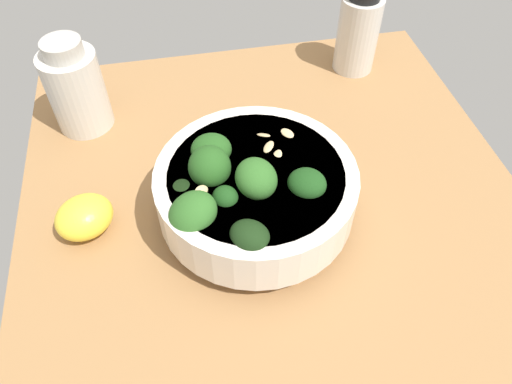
{
  "coord_description": "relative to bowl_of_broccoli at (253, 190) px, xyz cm",
  "views": [
    {
      "loc": [
        -8.98,
        -36.04,
        42.47
      ],
      "look_at": [
        -2.52,
        -3.78,
        4.0
      ],
      "focal_mm": 34.12,
      "sensor_mm": 36.0,
      "label": 1
    }
  ],
  "objects": [
    {
      "name": "bottle_short",
      "position": [
        19.71,
        24.62,
        1.23
      ],
      "size": [
        5.76,
        5.76,
        12.44
      ],
      "color": "beige",
      "rests_on": "ground_plane"
    },
    {
      "name": "lemon_wedge",
      "position": [
        -17.64,
        1.97,
        -2.57
      ],
      "size": [
        7.93,
        7.61,
        4.09
      ],
      "primitive_type": "ellipsoid",
      "rotation": [
        0.0,
        0.0,
        3.63
      ],
      "color": "yellow",
      "rests_on": "ground_plane"
    },
    {
      "name": "ground_plane",
      "position": [
        2.9,
        3.95,
        -6.96
      ],
      "size": [
        56.79,
        56.79,
        4.7
      ],
      "primitive_type": "cube",
      "color": "#996D42"
    },
    {
      "name": "bowl_of_broccoli",
      "position": [
        0.0,
        0.0,
        0.0
      ],
      "size": [
        20.68,
        20.68,
        10.4
      ],
      "color": "silver",
      "rests_on": "ground_plane"
    },
    {
      "name": "bottle_tall",
      "position": [
        -18.24,
        19.62,
        0.93
      ],
      "size": [
        6.93,
        6.93,
        12.05
      ],
      "color": "beige",
      "rests_on": "ground_plane"
    }
  ]
}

